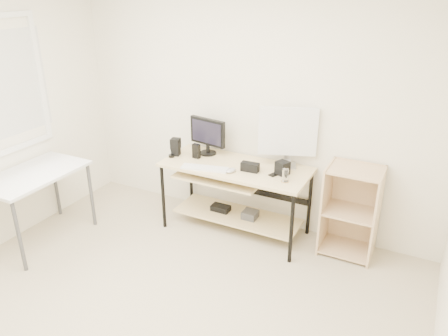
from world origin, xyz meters
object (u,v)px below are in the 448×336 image
side_table (34,180)px  shelf_unit (351,210)px  audio_controller (196,151)px  desk (233,184)px  white_imac (288,133)px  black_monitor (208,134)px

side_table → shelf_unit: (2.83, 1.22, -0.22)m
shelf_unit → audio_controller: audio_controller is taller
desk → side_table: same height
white_imac → audio_controller: 0.97m
audio_controller → desk: bearing=6.3°
audio_controller → white_imac: bearing=18.4°
desk → audio_controller: size_ratio=9.69×
audio_controller → shelf_unit: bearing=11.4°
side_table → shelf_unit: 3.09m
shelf_unit → audio_controller: 1.66m
black_monitor → white_imac: 0.87m
side_table → shelf_unit: shelf_unit is taller
desk → side_table: 1.97m
white_imac → audio_controller: size_ratio=3.92×
shelf_unit → black_monitor: 1.64m
black_monitor → desk: bearing=-12.0°
white_imac → audio_controller: white_imac is taller
black_monitor → audio_controller: black_monitor is taller
shelf_unit → black_monitor: bearing=-179.6°
side_table → white_imac: (2.13, 1.26, 0.43)m
shelf_unit → white_imac: 0.95m
shelf_unit → black_monitor: size_ratio=2.09×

